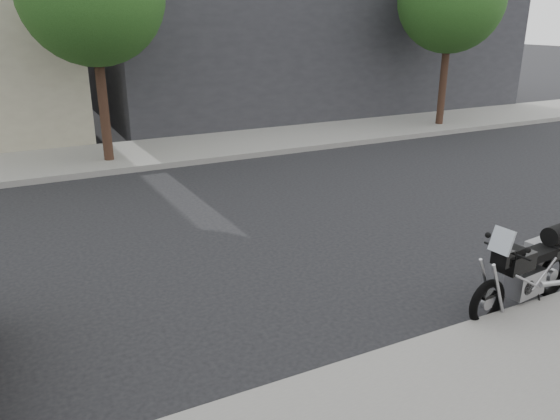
{
  "coord_description": "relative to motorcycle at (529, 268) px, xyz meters",
  "views": [
    {
      "loc": [
        4.2,
        8.12,
        3.63
      ],
      "look_at": [
        0.77,
        1.3,
        0.9
      ],
      "focal_mm": 35.0,
      "sensor_mm": 36.0,
      "label": 1
    }
  ],
  "objects": [
    {
      "name": "far_sidewalk",
      "position": [
        1.55,
        -10.36,
        -0.47
      ],
      "size": [
        44.0,
        3.0,
        0.15
      ],
      "primitive_type": "cube",
      "color": "gray",
      "rests_on": "ground"
    },
    {
      "name": "ground",
      "position": [
        1.55,
        -3.86,
        -0.54
      ],
      "size": [
        120.0,
        120.0,
        0.0
      ],
      "primitive_type": "plane",
      "color": "black",
      "rests_on": "ground"
    },
    {
      "name": "motorcycle",
      "position": [
        0.0,
        0.0,
        0.0
      ],
      "size": [
        1.99,
        0.77,
        1.26
      ],
      "rotation": [
        0.0,
        0.0,
        0.11
      ],
      "color": "black",
      "rests_on": "ground"
    },
    {
      "name": "far_building_dark",
      "position": [
        -5.45,
        -17.36,
        2.96
      ],
      "size": [
        16.0,
        11.0,
        7.0
      ],
      "color": "#2C2B31",
      "rests_on": "ground"
    }
  ]
}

